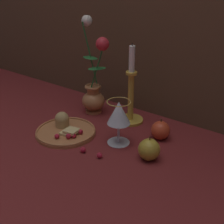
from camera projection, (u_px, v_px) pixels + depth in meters
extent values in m
plane|color=maroon|center=(100.00, 138.00, 1.08)|extent=(2.40, 2.40, 0.00)
cylinder|color=#B77042|center=(94.00, 111.00, 1.27)|extent=(0.07, 0.07, 0.01)
ellipsoid|color=#B77042|center=(93.00, 101.00, 1.26)|extent=(0.09, 0.09, 0.08)
cylinder|color=#B77042|center=(93.00, 91.00, 1.24)|extent=(0.05, 0.05, 0.03)
torus|color=#B77042|center=(93.00, 87.00, 1.23)|extent=(0.07, 0.07, 0.01)
cylinder|color=#23662D|center=(90.00, 55.00, 1.20)|extent=(0.05, 0.03, 0.25)
ellipsoid|color=#23662D|center=(90.00, 58.00, 1.20)|extent=(0.07, 0.05, 0.00)
sphere|color=silver|center=(87.00, 21.00, 1.17)|extent=(0.04, 0.04, 0.04)
cylinder|color=#23662D|center=(97.00, 66.00, 1.17)|extent=(0.06, 0.02, 0.18)
ellipsoid|color=#23662D|center=(97.00, 68.00, 1.18)|extent=(0.07, 0.08, 0.00)
sphere|color=red|center=(102.00, 44.00, 1.11)|extent=(0.05, 0.05, 0.05)
cylinder|color=#B77042|center=(66.00, 132.00, 1.11)|extent=(0.21, 0.21, 0.01)
torus|color=#B77042|center=(66.00, 130.00, 1.10)|extent=(0.21, 0.21, 0.01)
cylinder|color=tan|center=(62.00, 122.00, 1.14)|extent=(0.05, 0.05, 0.03)
sphere|color=tan|center=(62.00, 119.00, 1.13)|extent=(0.05, 0.05, 0.05)
cube|color=#DBBC7A|center=(68.00, 133.00, 1.08)|extent=(0.05, 0.05, 0.01)
cube|color=#DBBC7A|center=(71.00, 131.00, 1.08)|extent=(0.05, 0.05, 0.01)
sphere|color=#AD192D|center=(57.00, 136.00, 1.06)|extent=(0.02, 0.02, 0.02)
sphere|color=#AD192D|center=(68.00, 136.00, 1.05)|extent=(0.02, 0.02, 0.02)
sphere|color=#AD192D|center=(74.00, 136.00, 1.06)|extent=(0.02, 0.02, 0.02)
sphere|color=#AD192D|center=(80.00, 132.00, 1.08)|extent=(0.02, 0.02, 0.02)
cylinder|color=silver|center=(118.00, 142.00, 1.05)|extent=(0.08, 0.08, 0.00)
cylinder|color=silver|center=(119.00, 132.00, 1.04)|extent=(0.01, 0.01, 0.07)
cone|color=silver|center=(119.00, 113.00, 1.01)|extent=(0.08, 0.08, 0.08)
cone|color=maroon|center=(119.00, 116.00, 1.01)|extent=(0.07, 0.07, 0.05)
torus|color=gold|center=(119.00, 102.00, 0.99)|extent=(0.08, 0.08, 0.00)
cylinder|color=gold|center=(130.00, 120.00, 1.20)|extent=(0.10, 0.10, 0.01)
cylinder|color=gold|center=(131.00, 97.00, 1.16)|extent=(0.02, 0.02, 0.18)
cylinder|color=gold|center=(131.00, 73.00, 1.12)|extent=(0.04, 0.04, 0.01)
cylinder|color=white|center=(132.00, 59.00, 1.10)|extent=(0.02, 0.02, 0.09)
cylinder|color=black|center=(132.00, 44.00, 1.07)|extent=(0.00, 0.00, 0.01)
sphere|color=#B2932D|center=(149.00, 149.00, 0.95)|extent=(0.07, 0.07, 0.07)
cylinder|color=#4C3319|center=(150.00, 138.00, 0.93)|extent=(0.00, 0.00, 0.01)
sphere|color=#D14223|center=(160.00, 130.00, 1.07)|extent=(0.06, 0.06, 0.06)
cylinder|color=#4C3319|center=(161.00, 120.00, 1.05)|extent=(0.00, 0.00, 0.01)
sphere|color=#AD192D|center=(100.00, 155.00, 0.97)|extent=(0.02, 0.02, 0.02)
sphere|color=#AD192D|center=(83.00, 150.00, 1.00)|extent=(0.02, 0.02, 0.02)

